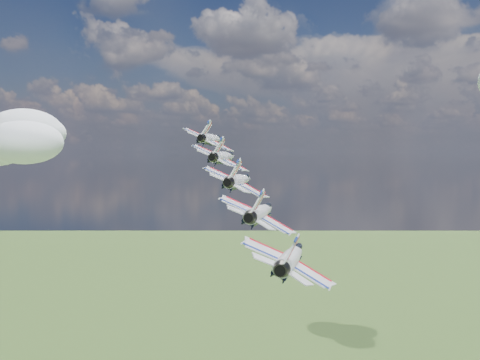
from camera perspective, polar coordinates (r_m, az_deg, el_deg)
The scene contains 6 objects.
cloud_left at distance 227.05m, azimuth -21.95°, elevation 4.28°, with size 45.77×35.96×17.98m, color white.
jet_0 at distance 100.43m, azimuth -3.01°, elevation 4.42°, with size 9.43×13.97×4.17m, color silver, non-canonical shape.
jet_1 at distance 88.62m, azimuth -1.70°, elevation 2.50°, with size 9.43×13.97×4.17m, color white, non-canonical shape.
jet_2 at distance 76.99m, azimuth 0.00°, elevation -0.00°, with size 9.43×13.97×4.17m, color white, non-canonical shape.
jet_3 at distance 65.66m, azimuth 2.30°, elevation -3.38°, with size 9.43×13.97×4.17m, color silver, non-canonical shape.
jet_4 at distance 54.80m, azimuth 5.57°, elevation -8.12°, with size 9.43×13.97×4.17m, color silver, non-canonical shape.
Camera 1 is at (52.71, -72.42, 147.17)m, focal length 40.00 mm.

